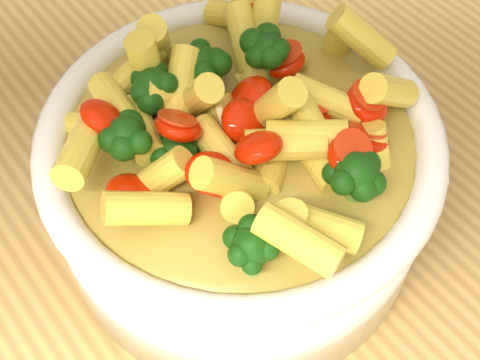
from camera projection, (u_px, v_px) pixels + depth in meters
table at (140, 303)px, 0.57m from camera, size 1.20×0.80×0.90m
serving_bowl at (240, 179)px, 0.45m from camera, size 0.26×0.26×0.11m
pasta_salad at (240, 111)px, 0.40m from camera, size 0.20×0.20×0.05m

